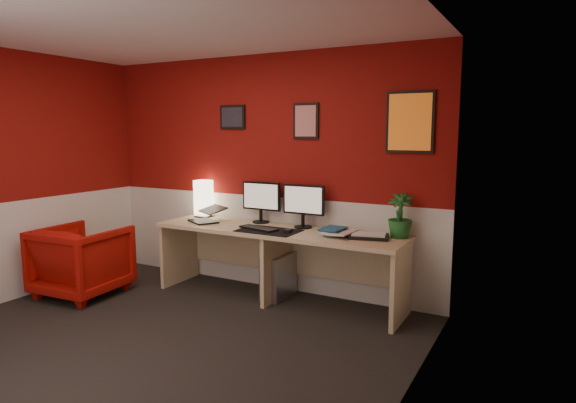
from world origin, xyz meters
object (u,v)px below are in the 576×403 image
object	(u,v)px
desk	(277,265)
potted_plant	(400,216)
zen_tray	(369,236)
shoji_lamp	(204,199)
monitor_right	(303,199)
pc_tower	(279,276)
monitor_left	(261,196)
laptop	(203,212)
armchair	(82,261)

from	to	relation	value
desk	potted_plant	bearing A→B (deg)	9.38
zen_tray	desk	bearing A→B (deg)	-177.31
desk	shoji_lamp	size ratio (longest dim) A/B	6.50
monitor_right	pc_tower	size ratio (longest dim) A/B	1.29
monitor_left	zen_tray	distance (m)	1.31
laptop	shoji_lamp	bearing A→B (deg)	155.94
shoji_lamp	zen_tray	xyz separation A→B (m)	(2.02, -0.17, -0.18)
shoji_lamp	monitor_left	world-z (taller)	monitor_left
monitor_right	desk	bearing A→B (deg)	-135.82
desk	pc_tower	distance (m)	0.16
laptop	monitor_left	bearing A→B (deg)	55.56
laptop	monitor_left	size ratio (longest dim) A/B	0.57
shoji_lamp	laptop	xyz separation A→B (m)	(0.20, -0.27, -0.09)
monitor_left	armchair	world-z (taller)	monitor_left
zen_tray	armchair	world-z (taller)	zen_tray
desk	monitor_left	distance (m)	0.77
monitor_left	monitor_right	world-z (taller)	same
pc_tower	shoji_lamp	bearing A→B (deg)	171.79
laptop	pc_tower	size ratio (longest dim) A/B	0.73
laptop	armchair	world-z (taller)	laptop
shoji_lamp	monitor_left	size ratio (longest dim) A/B	0.69
shoji_lamp	laptop	bearing A→B (deg)	-53.59
monitor_left	armchair	xyz separation A→B (m)	(-1.54, -1.05, -0.66)
desk	monitor_right	xyz separation A→B (m)	(0.19, 0.19, 0.66)
desk	laptop	size ratio (longest dim) A/B	7.88
monitor_left	pc_tower	world-z (taller)	monitor_left
desk	laptop	bearing A→B (deg)	-176.93
desk	potted_plant	xyz separation A→B (m)	(1.18, 0.20, 0.57)
laptop	armchair	xyz separation A→B (m)	(-0.98, -0.78, -0.48)
monitor_left	zen_tray	bearing A→B (deg)	-8.15
monitor_left	monitor_right	size ratio (longest dim) A/B	1.00
zen_tray	armchair	size ratio (longest dim) A/B	0.44
potted_plant	desk	bearing A→B (deg)	-170.62
shoji_lamp	monitor_left	bearing A→B (deg)	0.52
potted_plant	armchair	xyz separation A→B (m)	(-3.05, -1.02, -0.57)
laptop	zen_tray	distance (m)	1.83
monitor_left	zen_tray	world-z (taller)	monitor_left
laptop	zen_tray	bearing A→B (deg)	32.41
potted_plant	pc_tower	distance (m)	1.41
shoji_lamp	pc_tower	xyz separation A→B (m)	(1.06, -0.14, -0.70)
monitor_right	potted_plant	world-z (taller)	monitor_right
potted_plant	pc_tower	bearing A→B (deg)	-174.42
armchair	pc_tower	bearing A→B (deg)	-157.92
desk	shoji_lamp	world-z (taller)	shoji_lamp
desk	armchair	xyz separation A→B (m)	(-1.87, -0.83, -0.00)
monitor_left	armchair	size ratio (longest dim) A/B	0.72
desk	pc_tower	size ratio (longest dim) A/B	5.78
shoji_lamp	monitor_right	size ratio (longest dim) A/B	0.69
shoji_lamp	potted_plant	size ratio (longest dim) A/B	0.98
armchair	shoji_lamp	bearing A→B (deg)	-130.95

